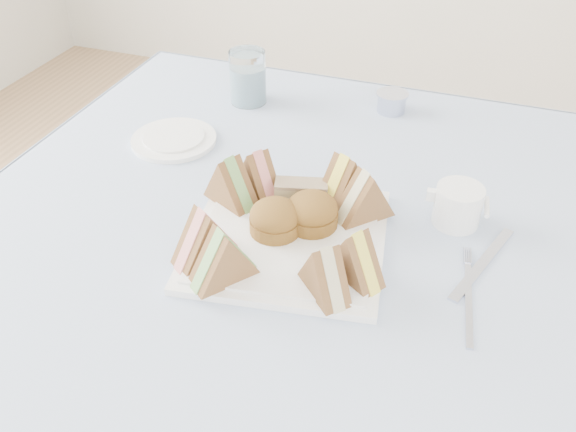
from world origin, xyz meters
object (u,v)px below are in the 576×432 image
(water_glass, at_px, (248,77))
(creamer_jug, at_px, (458,206))
(table, at_px, (283,355))
(serving_plate, at_px, (288,239))

(water_glass, relative_size, creamer_jug, 1.51)
(table, bearing_deg, serving_plate, -63.73)
(water_glass, bearing_deg, table, -59.42)
(serving_plate, bearing_deg, water_glass, 110.85)
(serving_plate, xyz_separation_m, water_glass, (-0.24, 0.41, 0.05))
(serving_plate, relative_size, creamer_jug, 3.93)
(table, xyz_separation_m, creamer_jug, (0.27, 0.05, 0.41))
(serving_plate, height_order, creamer_jug, creamer_jug)
(table, height_order, water_glass, water_glass)
(table, bearing_deg, creamer_jug, 10.93)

